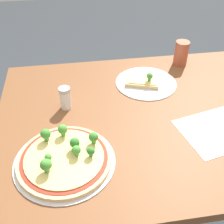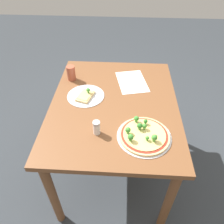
# 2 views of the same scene
# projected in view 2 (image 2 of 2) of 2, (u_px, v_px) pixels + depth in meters

# --- Properties ---
(ground_plane) EXTENTS (8.00, 8.00, 0.00)m
(ground_plane) POSITION_uv_depth(u_px,v_px,m) (114.00, 166.00, 2.06)
(ground_plane) COLOR #33383D
(dining_table) EXTENTS (1.12, 0.89, 0.78)m
(dining_table) POSITION_uv_depth(u_px,v_px,m) (114.00, 114.00, 1.61)
(dining_table) COLOR brown
(dining_table) RESTS_ON ground_plane
(pizza_tray_whole) EXTENTS (0.33, 0.33, 0.07)m
(pizza_tray_whole) POSITION_uv_depth(u_px,v_px,m) (144.00, 135.00, 1.29)
(pizza_tray_whole) COLOR silver
(pizza_tray_whole) RESTS_ON dining_table
(pizza_tray_slice) EXTENTS (0.27, 0.27, 0.06)m
(pizza_tray_slice) POSITION_uv_depth(u_px,v_px,m) (86.00, 95.00, 1.58)
(pizza_tray_slice) COLOR silver
(pizza_tray_slice) RESTS_ON dining_table
(drinking_cup) EXTENTS (0.07, 0.07, 0.12)m
(drinking_cup) POSITION_uv_depth(u_px,v_px,m) (71.00, 73.00, 1.71)
(drinking_cup) COLOR #AD5138
(drinking_cup) RESTS_ON dining_table
(condiment_shaker) EXTENTS (0.05, 0.05, 0.09)m
(condiment_shaker) POSITION_uv_depth(u_px,v_px,m) (97.00, 128.00, 1.29)
(condiment_shaker) COLOR silver
(condiment_shaker) RESTS_ON dining_table
(paper_menu) EXTENTS (0.35, 0.27, 0.00)m
(paper_menu) POSITION_uv_depth(u_px,v_px,m) (132.00, 82.00, 1.73)
(paper_menu) COLOR white
(paper_menu) RESTS_ON dining_table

